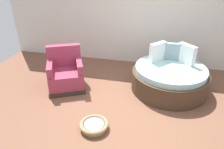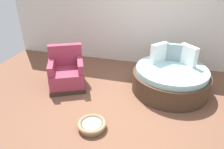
% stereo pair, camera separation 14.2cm
% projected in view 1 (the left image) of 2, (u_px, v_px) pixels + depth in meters
% --- Properties ---
extents(ground_plane, '(8.00, 8.00, 0.02)m').
position_uv_depth(ground_plane, '(127.00, 108.00, 4.17)').
color(ground_plane, brown).
extents(back_wall, '(8.00, 0.12, 2.99)m').
position_uv_depth(back_wall, '(144.00, 10.00, 5.46)').
color(back_wall, silver).
rests_on(back_wall, ground_plane).
extents(round_daybed, '(1.69, 1.69, 1.01)m').
position_uv_depth(round_daybed, '(169.00, 78.00, 4.68)').
color(round_daybed, '#473323').
rests_on(round_daybed, ground_plane).
extents(red_armchair, '(1.07, 1.07, 0.94)m').
position_uv_depth(red_armchair, '(66.00, 74.00, 4.76)').
color(red_armchair, '#38281E').
rests_on(red_armchair, ground_plane).
extents(pet_basket, '(0.51, 0.51, 0.13)m').
position_uv_depth(pet_basket, '(94.00, 125.00, 3.61)').
color(pet_basket, '#9E7F56').
rests_on(pet_basket, ground_plane).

